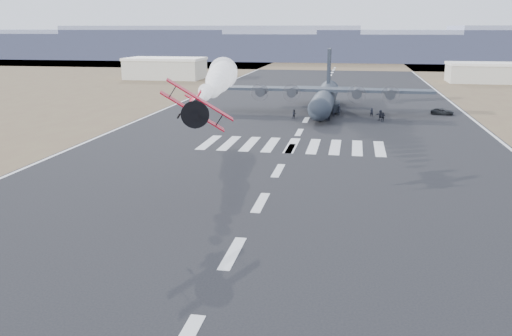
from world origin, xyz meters
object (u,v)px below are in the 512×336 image
(transport_aircraft, at_px, (325,96))
(crew_c, at_px, (339,110))
(crew_e, at_px, (327,116))
(crew_f, at_px, (380,115))
(hangar_left, at_px, (165,68))
(crew_b, at_px, (294,114))
(aerobatic_biplane, at_px, (194,106))
(crew_g, at_px, (334,113))
(crew_d, at_px, (383,117))
(support_vehicle, at_px, (442,112))
(hangar_right, at_px, (483,72))
(crew_h, at_px, (329,116))
(crew_a, at_px, (372,112))

(transport_aircraft, xyz_separation_m, crew_c, (2.86, -3.67, -2.15))
(crew_c, relative_size, crew_e, 0.98)
(crew_f, bearing_deg, hangar_left, -72.23)
(transport_aircraft, relative_size, crew_b, 24.88)
(aerobatic_biplane, distance_m, crew_g, 55.24)
(crew_d, bearing_deg, support_vehicle, 68.46)
(hangar_right, xyz_separation_m, crew_h, (-42.02, -78.24, -2.13))
(crew_c, height_order, crew_h, crew_h)
(aerobatic_biplane, distance_m, crew_d, 53.75)
(hangar_right, bearing_deg, crew_f, -113.45)
(crew_d, relative_size, crew_h, 0.95)
(crew_c, relative_size, crew_h, 0.99)
(crew_d, bearing_deg, aerobatic_biplane, -84.69)
(crew_d, height_order, crew_f, crew_f)
(hangar_right, xyz_separation_m, crew_a, (-34.39, -71.90, -2.21))
(crew_b, distance_m, crew_e, 6.17)
(support_vehicle, bearing_deg, crew_e, 128.80)
(aerobatic_biplane, relative_size, crew_h, 3.56)
(crew_e, bearing_deg, crew_h, -13.87)
(crew_c, relative_size, crew_d, 1.04)
(aerobatic_biplane, distance_m, support_vehicle, 67.77)
(hangar_right, xyz_separation_m, crew_e, (-42.22, -78.06, -2.12))
(crew_e, bearing_deg, hangar_left, 155.50)
(hangar_left, distance_m, crew_g, 88.92)
(hangar_left, bearing_deg, crew_g, -50.37)
(hangar_right, relative_size, crew_c, 11.73)
(crew_b, height_order, crew_e, crew_e)
(transport_aircraft, relative_size, crew_g, 26.02)
(hangar_left, relative_size, hangar_right, 1.20)
(support_vehicle, distance_m, crew_e, 23.70)
(aerobatic_biplane, height_order, crew_g, aerobatic_biplane)
(crew_b, relative_size, crew_d, 0.97)
(support_vehicle, bearing_deg, transport_aircraft, 102.43)
(aerobatic_biplane, bearing_deg, hangar_left, 101.74)
(support_vehicle, bearing_deg, crew_a, 120.98)
(aerobatic_biplane, xyz_separation_m, crew_e, (9.68, 48.96, -8.21))
(crew_a, xyz_separation_m, crew_f, (1.40, -4.14, 0.14))
(crew_h, bearing_deg, crew_f, 75.61)
(hangar_right, bearing_deg, aerobatic_biplane, -112.22)
(crew_c, bearing_deg, crew_b, 15.79)
(crew_f, bearing_deg, crew_g, -41.98)
(hangar_left, relative_size, crew_a, 15.41)
(transport_aircraft, xyz_separation_m, crew_d, (10.68, -9.99, -2.18))
(crew_e, bearing_deg, transport_aircraft, 124.00)
(hangar_left, xyz_separation_m, crew_g, (56.69, -68.45, -2.63))
(crew_c, bearing_deg, crew_f, 127.57)
(hangar_right, relative_size, crew_g, 13.17)
(crew_c, bearing_deg, crew_h, 57.82)
(crew_c, height_order, crew_d, crew_c)
(crew_c, relative_size, crew_f, 0.93)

